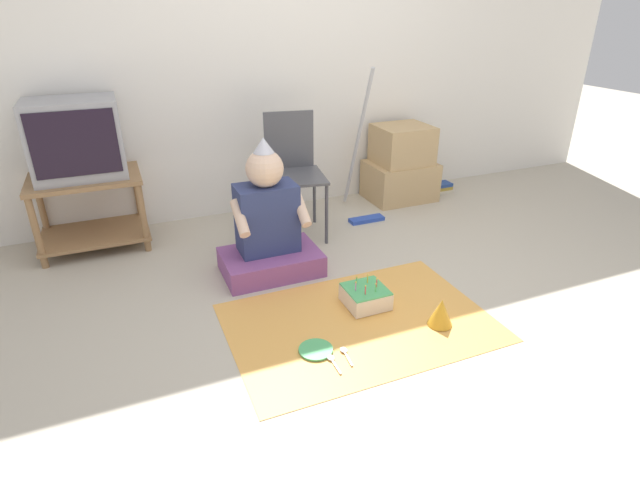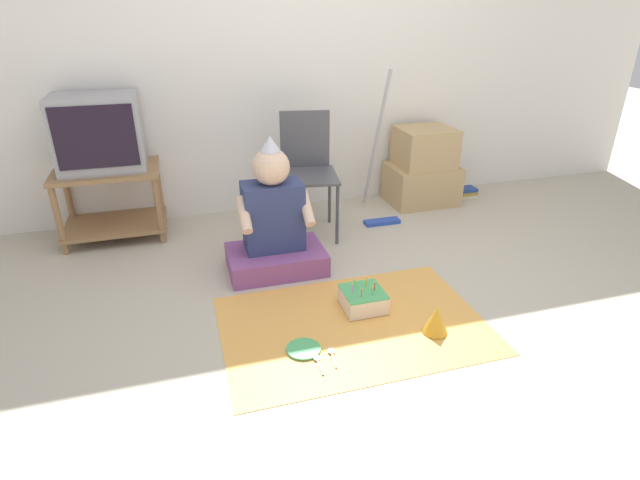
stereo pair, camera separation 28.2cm
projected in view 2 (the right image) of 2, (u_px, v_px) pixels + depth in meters
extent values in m
plane|color=#BCB29E|center=(398.00, 329.00, 2.65)|extent=(16.00, 16.00, 0.00)
cube|color=white|center=(303.00, 44.00, 3.77)|extent=(6.40, 0.06, 2.55)
cube|color=#997047|center=(106.00, 171.00, 3.49)|extent=(0.71, 0.50, 0.03)
cube|color=#997047|center=(116.00, 224.00, 3.66)|extent=(0.71, 0.50, 0.02)
cylinder|color=#997047|center=(58.00, 219.00, 3.32)|extent=(0.04, 0.04, 0.51)
cylinder|color=#997047|center=(159.00, 209.00, 3.49)|extent=(0.04, 0.04, 0.51)
cylinder|color=#997047|center=(68.00, 197.00, 3.70)|extent=(0.04, 0.04, 0.51)
cylinder|color=#997047|center=(159.00, 189.00, 3.86)|extent=(0.04, 0.04, 0.51)
cube|color=#99999E|center=(99.00, 132.00, 3.39)|extent=(0.56, 0.41, 0.50)
cube|color=black|center=(95.00, 138.00, 3.20)|extent=(0.50, 0.01, 0.40)
cube|color=#4C4C51|center=(308.00, 176.00, 3.54)|extent=(0.47, 0.49, 0.02)
cube|color=#4C4C51|center=(305.00, 140.00, 3.63)|extent=(0.36, 0.08, 0.42)
cylinder|color=#4C4C51|center=(285.00, 217.00, 3.44)|extent=(0.02, 0.02, 0.45)
cylinder|color=#4C4C51|center=(337.00, 215.00, 3.48)|extent=(0.02, 0.02, 0.45)
cylinder|color=#4C4C51|center=(282.00, 197.00, 3.79)|extent=(0.02, 0.02, 0.45)
cylinder|color=#4C4C51|center=(330.00, 195.00, 3.83)|extent=(0.02, 0.02, 0.45)
cube|color=tan|center=(421.00, 184.00, 4.26)|extent=(0.56, 0.43, 0.32)
cube|color=tan|center=(425.00, 147.00, 4.12)|extent=(0.44, 0.40, 0.32)
cube|color=#2D4CB2|center=(382.00, 222.00, 3.89)|extent=(0.28, 0.09, 0.03)
cylinder|color=#B7B7BC|center=(376.00, 143.00, 3.82)|extent=(0.03, 0.43, 1.14)
cube|color=beige|center=(466.00, 195.00, 4.44)|extent=(0.16, 0.15, 0.02)
cube|color=#A88933|center=(467.00, 192.00, 4.43)|extent=(0.14, 0.13, 0.03)
cube|color=#284793|center=(468.00, 189.00, 4.42)|extent=(0.14, 0.12, 0.03)
cube|color=#8C4C8C|center=(276.00, 260.00, 3.21)|extent=(0.61, 0.41, 0.14)
cube|color=navy|center=(273.00, 216.00, 3.12)|extent=(0.37, 0.22, 0.43)
sphere|color=beige|center=(271.00, 167.00, 2.98)|extent=(0.23, 0.23, 0.23)
cone|color=silver|center=(270.00, 143.00, 2.92)|extent=(0.13, 0.13, 0.09)
cylinder|color=beige|center=(244.00, 215.00, 2.95)|extent=(0.06, 0.23, 0.19)
cylinder|color=beige|center=(306.00, 208.00, 3.05)|extent=(0.06, 0.23, 0.19)
cube|color=#EFA84C|center=(353.00, 324.00, 2.68)|extent=(1.40, 0.95, 0.01)
cube|color=#F4E0C6|center=(363.00, 300.00, 2.80)|extent=(0.23, 0.23, 0.10)
cube|color=#4CB266|center=(363.00, 291.00, 2.78)|extent=(0.23, 0.23, 0.01)
cylinder|color=#EA4C4C|center=(375.00, 287.00, 2.78)|extent=(0.01, 0.01, 0.05)
sphere|color=#FFCC4C|center=(375.00, 282.00, 2.76)|extent=(0.01, 0.01, 0.01)
cylinder|color=yellow|center=(366.00, 282.00, 2.82)|extent=(0.01, 0.01, 0.05)
sphere|color=#FFCC4C|center=(367.00, 277.00, 2.81)|extent=(0.01, 0.01, 0.01)
cylinder|color=#66C666|center=(355.00, 284.00, 2.81)|extent=(0.01, 0.01, 0.05)
sphere|color=#FFCC4C|center=(355.00, 279.00, 2.80)|extent=(0.01, 0.01, 0.01)
cylinder|color=#E58CCC|center=(353.00, 289.00, 2.76)|extent=(0.01, 0.01, 0.05)
sphere|color=#FFCC4C|center=(353.00, 284.00, 2.74)|extent=(0.01, 0.01, 0.01)
cylinder|color=#EA4C4C|center=(362.00, 294.00, 2.71)|extent=(0.01, 0.01, 0.05)
sphere|color=#FFCC4C|center=(362.00, 289.00, 2.70)|extent=(0.01, 0.01, 0.01)
cylinder|color=#66C666|center=(372.00, 292.00, 2.73)|extent=(0.01, 0.01, 0.05)
sphere|color=#FFCC4C|center=(373.00, 287.00, 2.72)|extent=(0.01, 0.01, 0.01)
cone|color=gold|center=(436.00, 320.00, 2.58)|extent=(0.13, 0.13, 0.15)
cylinder|color=#4CB266|center=(304.00, 349.00, 2.47)|extent=(0.17, 0.17, 0.01)
ellipsoid|color=white|center=(331.00, 351.00, 2.46)|extent=(0.04, 0.05, 0.01)
cube|color=white|center=(334.00, 361.00, 2.40)|extent=(0.02, 0.10, 0.01)
ellipsoid|color=white|center=(317.00, 358.00, 2.41)|extent=(0.04, 0.05, 0.01)
cube|color=white|center=(320.00, 368.00, 2.35)|extent=(0.01, 0.10, 0.01)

